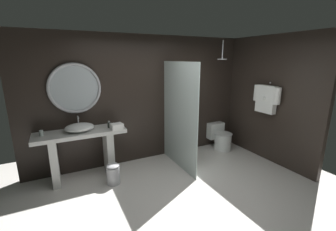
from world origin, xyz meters
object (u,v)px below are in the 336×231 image
object	(u,v)px
round_wall_mirror	(75,88)
toilet	(220,138)
folded_hand_towel	(117,126)
rain_shower_head	(222,57)
soap_dispenser	(109,125)
hanging_bathrobe	(266,98)
tumbler_cup	(41,133)
waste_bin	(113,174)
vessel_sink	(80,127)

from	to	relation	value
round_wall_mirror	toilet	world-z (taller)	round_wall_mirror
folded_hand_towel	rain_shower_head	bearing A→B (deg)	-1.38
soap_dispenser	folded_hand_towel	world-z (taller)	soap_dispenser
rain_shower_head	round_wall_mirror	bearing A→B (deg)	170.81
soap_dispenser	hanging_bathrobe	size ratio (longest dim) A/B	0.20
hanging_bathrobe	tumbler_cup	bearing A→B (deg)	167.89
tumbler_cup	toilet	bearing A→B (deg)	-0.55
round_wall_mirror	hanging_bathrobe	size ratio (longest dim) A/B	1.43
rain_shower_head	waste_bin	distance (m)	3.16
rain_shower_head	waste_bin	size ratio (longest dim) A/B	1.05
round_wall_mirror	toilet	xyz separation A→B (m)	(3.14, -0.26, -1.35)
soap_dispenser	toilet	bearing A→B (deg)	0.22
round_wall_mirror	waste_bin	size ratio (longest dim) A/B	2.42
waste_bin	toilet	bearing A→B (deg)	9.23
soap_dispenser	toilet	world-z (taller)	soap_dispenser
soap_dispenser	round_wall_mirror	distance (m)	0.88
soap_dispenser	folded_hand_towel	distance (m)	0.17
soap_dispenser	vessel_sink	bearing A→B (deg)	177.76
tumbler_cup	folded_hand_towel	xyz separation A→B (m)	(1.20, -0.18, 0.00)
round_wall_mirror	folded_hand_towel	size ratio (longest dim) A/B	4.30
waste_bin	rain_shower_head	bearing A→B (deg)	5.55
waste_bin	soap_dispenser	bearing A→B (deg)	80.34
rain_shower_head	tumbler_cup	bearing A→B (deg)	176.08
soap_dispenser	toilet	xyz separation A→B (m)	(2.64, 0.01, -0.69)
vessel_sink	rain_shower_head	bearing A→B (deg)	-4.19
soap_dispenser	folded_hand_towel	size ratio (longest dim) A/B	0.62
tumbler_cup	rain_shower_head	bearing A→B (deg)	-3.92
vessel_sink	folded_hand_towel	xyz separation A→B (m)	(0.61, -0.16, -0.02)
folded_hand_towel	tumbler_cup	bearing A→B (deg)	171.31
vessel_sink	round_wall_mirror	size ratio (longest dim) A/B	0.55
vessel_sink	hanging_bathrobe	bearing A→B (deg)	-13.64
toilet	folded_hand_towel	bearing A→B (deg)	-176.67
waste_bin	hanging_bathrobe	bearing A→B (deg)	-7.52
tumbler_cup	toilet	size ratio (longest dim) A/B	0.15
vessel_sink	waste_bin	size ratio (longest dim) A/B	1.32
rain_shower_head	hanging_bathrobe	size ratio (longest dim) A/B	0.62
hanging_bathrobe	folded_hand_towel	xyz separation A→B (m)	(-2.95, 0.71, -0.40)
folded_hand_towel	round_wall_mirror	bearing A→B (deg)	145.73
vessel_sink	hanging_bathrobe	distance (m)	3.68
tumbler_cup	soap_dispenser	distance (m)	1.10
waste_bin	folded_hand_towel	world-z (taller)	folded_hand_towel
tumbler_cup	round_wall_mirror	bearing A→B (deg)	20.92
waste_bin	folded_hand_towel	xyz separation A→B (m)	(0.18, 0.29, 0.76)
hanging_bathrobe	rain_shower_head	bearing A→B (deg)	135.66
vessel_sink	round_wall_mirror	world-z (taller)	round_wall_mirror
hanging_bathrobe	round_wall_mirror	bearing A→B (deg)	162.52
tumbler_cup	folded_hand_towel	bearing A→B (deg)	-8.69
soap_dispenser	round_wall_mirror	xyz separation A→B (m)	(-0.50, 0.27, 0.66)
rain_shower_head	folded_hand_towel	bearing A→B (deg)	178.62
vessel_sink	rain_shower_head	world-z (taller)	rain_shower_head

